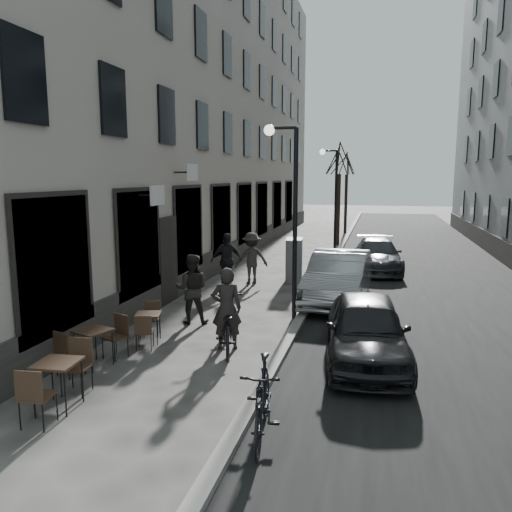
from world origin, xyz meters
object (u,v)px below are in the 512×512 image
at_px(bistro_set_a, 58,380).
at_px(utility_cabinet, 294,260).
at_px(tree_far, 347,163).
at_px(streetlamp_near, 289,200).
at_px(car_far, 377,255).
at_px(pedestrian_mid, 252,258).
at_px(pedestrian_far, 226,261).
at_px(bistro_set_b, 94,344).
at_px(streetlamp_far, 332,189).
at_px(car_near, 366,329).
at_px(car_mid, 339,277).
at_px(moped, 262,400).
at_px(pedestrian_near, 192,289).
at_px(bistro_set_c, 148,325).
at_px(bicycle, 227,324).
at_px(tree_near, 340,160).

relative_size(bistro_set_a, utility_cabinet, 1.04).
bearing_deg(tree_far, utility_cabinet, -92.46).
relative_size(streetlamp_near, car_far, 1.15).
xyz_separation_m(pedestrian_mid, pedestrian_far, (-0.66, -0.88, 0.03)).
distance_m(streetlamp_near, car_far, 8.31).
bearing_deg(bistro_set_b, car_far, 84.43).
xyz_separation_m(pedestrian_far, car_far, (4.98, 4.41, -0.30)).
relative_size(tree_far, pedestrian_far, 3.03).
relative_size(streetlamp_near, bistro_set_b, 3.24).
xyz_separation_m(streetlamp_far, bistro_set_a, (-2.70, -18.10, -2.67)).
xyz_separation_m(streetlamp_near, car_near, (2.13, -2.72, -2.47)).
height_order(car_mid, moped, car_mid).
bearing_deg(moped, streetlamp_near, 89.30).
height_order(streetlamp_near, car_mid, streetlamp_near).
distance_m(bistro_set_a, car_mid, 9.09).
bearing_deg(bistro_set_a, car_far, 64.87).
bearing_deg(pedestrian_mid, moped, 80.46).
bearing_deg(bistro_set_a, car_near, 29.81).
xyz_separation_m(bistro_set_a, moped, (3.46, -0.10, 0.09)).
relative_size(bistro_set_a, car_near, 0.41).
relative_size(bistro_set_b, pedestrian_near, 0.87).
bearing_deg(moped, tree_far, 83.77).
bearing_deg(pedestrian_far, car_mid, -51.60).
bearing_deg(bistro_set_c, bistro_set_a, -105.86).
height_order(utility_cabinet, car_near, utility_cabinet).
distance_m(streetlamp_near, pedestrian_far, 4.73).
bearing_deg(tree_far, bistro_set_c, -96.82).
relative_size(bicycle, moped, 1.10).
height_order(streetlamp_near, bistro_set_a, streetlamp_near).
bearing_deg(car_near, utility_cabinet, 105.47).
relative_size(bistro_set_a, bistro_set_b, 1.04).
distance_m(bistro_set_b, car_near, 5.53).
relative_size(bistro_set_a, moped, 0.85).
bearing_deg(streetlamp_near, utility_cabinet, 97.64).
relative_size(bistro_set_c, pedestrian_near, 0.78).
xyz_separation_m(bistro_set_a, utility_cabinet, (2.08, 10.78, 0.30)).
distance_m(streetlamp_near, pedestrian_mid, 5.08).
xyz_separation_m(car_mid, moped, (-0.41, -8.31, -0.19)).
bearing_deg(car_far, bistro_set_b, -118.75).
bearing_deg(streetlamp_near, car_mid, 61.04).
height_order(bicycle, pedestrian_far, pedestrian_far).
xyz_separation_m(utility_cabinet, car_near, (2.76, -7.40, -0.10)).
height_order(pedestrian_mid, moped, pedestrian_mid).
distance_m(bistro_set_c, moped, 4.96).
height_order(streetlamp_far, pedestrian_near, streetlamp_far).
bearing_deg(tree_near, pedestrian_mid, -101.00).
distance_m(bistro_set_b, bistro_set_c, 1.66).
distance_m(bistro_set_b, pedestrian_near, 3.44).
bearing_deg(bicycle, tree_near, -110.68).
height_order(tree_near, car_near, tree_near).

